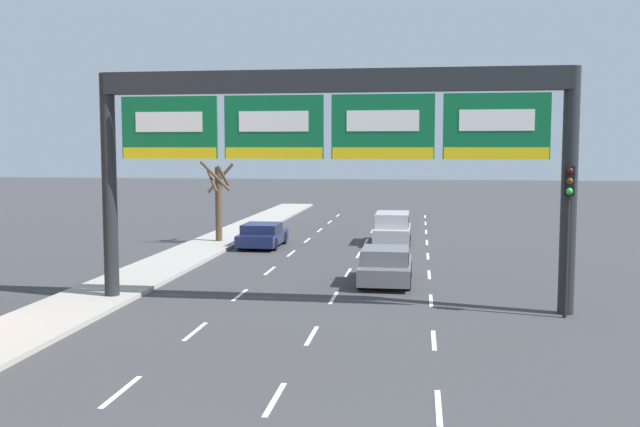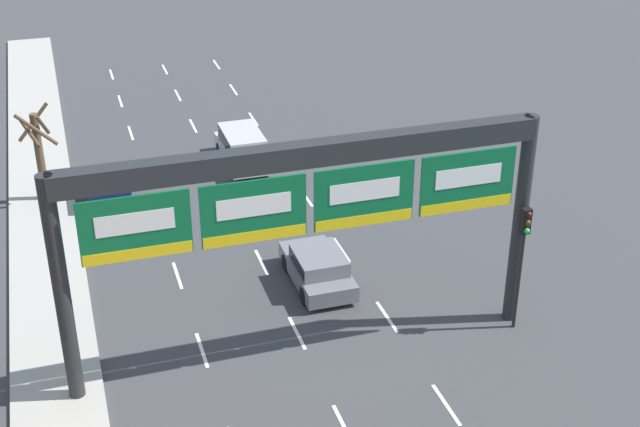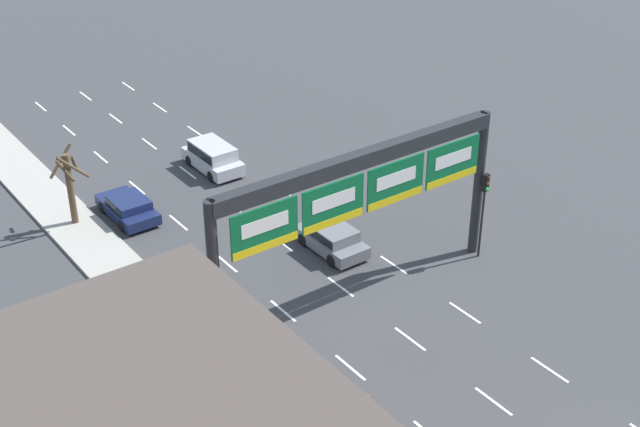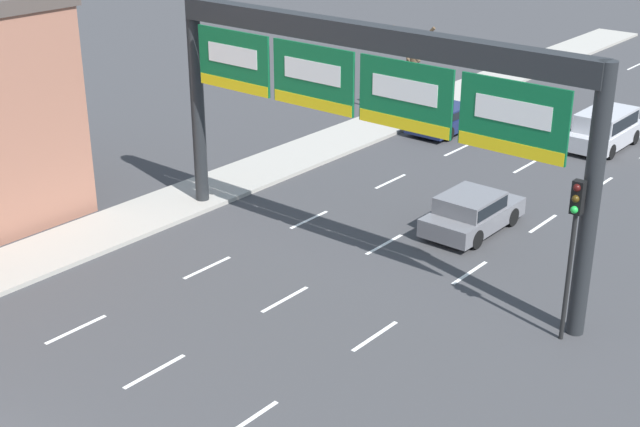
{
  "view_description": "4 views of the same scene",
  "coord_description": "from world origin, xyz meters",
  "px_view_note": "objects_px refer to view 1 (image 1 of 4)",
  "views": [
    {
      "loc": [
        2.88,
        -7.86,
        5.1
      ],
      "look_at": [
        -0.51,
        16.27,
        2.88
      ],
      "focal_mm": 40.0,
      "sensor_mm": 36.0,
      "label": 1
    },
    {
      "loc": [
        -6.79,
        -8.29,
        17.68
      ],
      "look_at": [
        1.92,
        19.5,
        2.6
      ],
      "focal_mm": 50.0,
      "sensor_mm": 36.0,
      "label": 2
    },
    {
      "loc": [
        -21.52,
        -11.82,
        23.74
      ],
      "look_at": [
        -1.29,
        15.88,
        4.49
      ],
      "focal_mm": 50.0,
      "sensor_mm": 36.0,
      "label": 3
    },
    {
      "loc": [
        15.61,
        -6.22,
        12.56
      ],
      "look_at": [
        -0.69,
        13.46,
        1.77
      ],
      "focal_mm": 50.0,
      "sensor_mm": 36.0,
      "label": 4
    }
  ],
  "objects_px": {
    "traffic_light_near_gantry": "(568,210)",
    "tree_bare_closest": "(218,197)",
    "car_navy": "(262,234)",
    "sign_gantry": "(329,122)",
    "car_grey": "(386,264)",
    "suv_silver": "(392,226)"
  },
  "relations": [
    {
      "from": "suv_silver",
      "to": "traffic_light_near_gantry",
      "type": "bearing_deg",
      "value": -70.34
    },
    {
      "from": "car_navy",
      "to": "suv_silver",
      "type": "distance_m",
      "value": 7.04
    },
    {
      "from": "traffic_light_near_gantry",
      "to": "car_grey",
      "type": "bearing_deg",
      "value": 140.01
    },
    {
      "from": "suv_silver",
      "to": "car_grey",
      "type": "relative_size",
      "value": 1.06
    },
    {
      "from": "sign_gantry",
      "to": "car_grey",
      "type": "xyz_separation_m",
      "value": [
        1.64,
        4.2,
        -5.18
      ]
    },
    {
      "from": "car_navy",
      "to": "tree_bare_closest",
      "type": "relative_size",
      "value": 0.97
    },
    {
      "from": "suv_silver",
      "to": "car_grey",
      "type": "xyz_separation_m",
      "value": [
        0.2,
        -11.59,
        -0.19
      ]
    },
    {
      "from": "car_navy",
      "to": "traffic_light_near_gantry",
      "type": "relative_size",
      "value": 0.92
    },
    {
      "from": "sign_gantry",
      "to": "traffic_light_near_gantry",
      "type": "relative_size",
      "value": 3.33
    },
    {
      "from": "car_navy",
      "to": "traffic_light_near_gantry",
      "type": "distance_m",
      "value": 18.86
    },
    {
      "from": "suv_silver",
      "to": "tree_bare_closest",
      "type": "bearing_deg",
      "value": -171.51
    },
    {
      "from": "traffic_light_near_gantry",
      "to": "tree_bare_closest",
      "type": "relative_size",
      "value": 1.06
    },
    {
      "from": "car_grey",
      "to": "tree_bare_closest",
      "type": "xyz_separation_m",
      "value": [
        -9.44,
        10.21,
        1.76
      ]
    },
    {
      "from": "tree_bare_closest",
      "to": "suv_silver",
      "type": "bearing_deg",
      "value": 8.49
    },
    {
      "from": "car_navy",
      "to": "car_grey",
      "type": "distance_m",
      "value": 11.46
    },
    {
      "from": "car_grey",
      "to": "traffic_light_near_gantry",
      "type": "bearing_deg",
      "value": -39.99
    },
    {
      "from": "sign_gantry",
      "to": "car_navy",
      "type": "xyz_separation_m",
      "value": [
        -5.18,
        13.41,
        -5.25
      ]
    },
    {
      "from": "sign_gantry",
      "to": "traffic_light_near_gantry",
      "type": "xyz_separation_m",
      "value": [
        7.27,
        -0.52,
        -2.64
      ]
    },
    {
      "from": "suv_silver",
      "to": "traffic_light_near_gantry",
      "type": "distance_m",
      "value": 17.48
    },
    {
      "from": "sign_gantry",
      "to": "traffic_light_near_gantry",
      "type": "height_order",
      "value": "sign_gantry"
    },
    {
      "from": "suv_silver",
      "to": "sign_gantry",
      "type": "bearing_deg",
      "value": -95.22
    },
    {
      "from": "sign_gantry",
      "to": "car_navy",
      "type": "relative_size",
      "value": 3.62
    }
  ]
}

